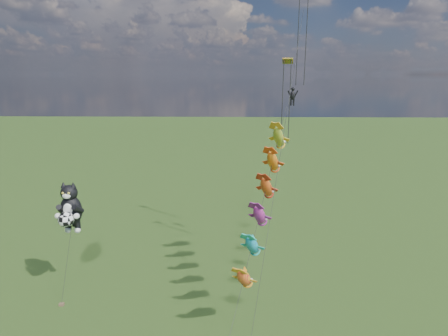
{
  "coord_description": "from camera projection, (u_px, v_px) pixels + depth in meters",
  "views": [
    {
      "loc": [
        11.48,
        -23.79,
        19.06
      ],
      "look_at": [
        10.56,
        10.99,
        10.36
      ],
      "focal_mm": 30.0,
      "sensor_mm": 36.0,
      "label": 1
    }
  ],
  "objects": [
    {
      "name": "cat_kite_rig",
      "position": [
        70.0,
        209.0,
        32.52
      ],
      "size": [
        2.13,
        3.99,
        10.11
      ],
      "rotation": [
        0.0,
        0.0,
        -0.1
      ],
      "color": "brown",
      "rests_on": "ground"
    },
    {
      "name": "parafoil_rig",
      "position": [
        293.0,
        84.0,
        35.5
      ],
      "size": [
        6.27,
        16.8,
        27.09
      ],
      "rotation": [
        0.0,
        0.0,
        -0.24
      ],
      "color": "brown",
      "rests_on": "ground"
    },
    {
      "name": "fish_windsock_rig",
      "position": [
        263.0,
        201.0,
        30.11
      ],
      "size": [
        5.86,
        14.93,
        16.28
      ],
      "rotation": [
        0.0,
        0.0,
        -0.04
      ],
      "color": "brown",
      "rests_on": "ground"
    }
  ]
}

